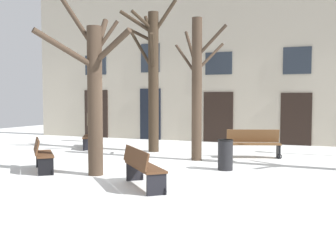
% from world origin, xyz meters
% --- Properties ---
extents(ground_plane, '(32.23, 32.23, 0.00)m').
position_xyz_m(ground_plane, '(0.00, 0.00, 0.00)').
color(ground_plane, white).
extents(building_facade, '(20.14, 0.60, 8.13)m').
position_xyz_m(building_facade, '(-0.01, 8.17, 4.09)').
color(building_facade, '#BCB29E').
rests_on(building_facade, ground).
extents(tree_near_facade, '(1.93, 0.84, 4.57)m').
position_xyz_m(tree_near_facade, '(0.75, 2.24, 2.41)').
color(tree_near_facade, '#423326').
rests_on(tree_near_facade, ground).
extents(tree_foreground, '(2.33, 2.07, 4.73)m').
position_xyz_m(tree_foreground, '(-0.90, -1.26, 2.21)').
color(tree_foreground, '#423326').
rests_on(tree_foreground, ground).
extents(tree_right_of_center, '(2.16, 1.73, 5.65)m').
position_xyz_m(tree_right_of_center, '(-1.47, 3.68, 2.93)').
color(tree_right_of_center, '#382B1E').
rests_on(tree_right_of_center, ground).
extents(litter_bin, '(0.44, 0.44, 0.86)m').
position_xyz_m(litter_bin, '(2.06, 0.76, 0.43)').
color(litter_bin, black).
rests_on(litter_bin, ground).
extents(bench_facing_shops, '(1.28, 1.71, 0.91)m').
position_xyz_m(bench_facing_shops, '(-4.28, 3.79, 0.47)').
color(bench_facing_shops, '#51331E').
rests_on(bench_facing_shops, ground).
extents(bench_back_to_back_right, '(1.84, 1.04, 0.96)m').
position_xyz_m(bench_back_to_back_right, '(2.36, 3.46, 0.50)').
color(bench_back_to_back_right, brown).
rests_on(bench_back_to_back_right, ground).
extents(bench_near_center_tree, '(1.36, 1.44, 0.90)m').
position_xyz_m(bench_near_center_tree, '(-2.56, -1.30, 0.47)').
color(bench_near_center_tree, '#51331E').
rests_on(bench_near_center_tree, ground).
extents(bench_near_lamp, '(1.56, 1.65, 0.89)m').
position_xyz_m(bench_near_lamp, '(0.89, -2.13, 0.47)').
color(bench_near_lamp, '#51331E').
rests_on(bench_near_lamp, ground).
extents(person_by_shop_door, '(0.42, 0.30, 1.59)m').
position_xyz_m(person_by_shop_door, '(-5.58, 5.89, 0.87)').
color(person_by_shop_door, '#2D271E').
rests_on(person_by_shop_door, ground).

